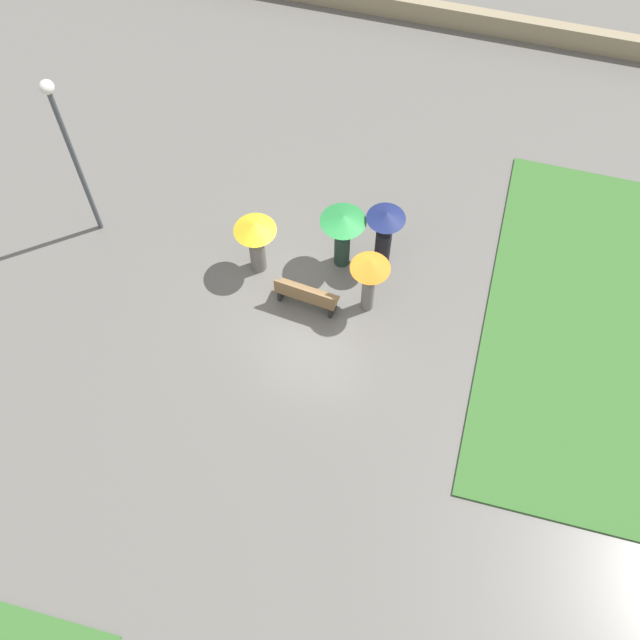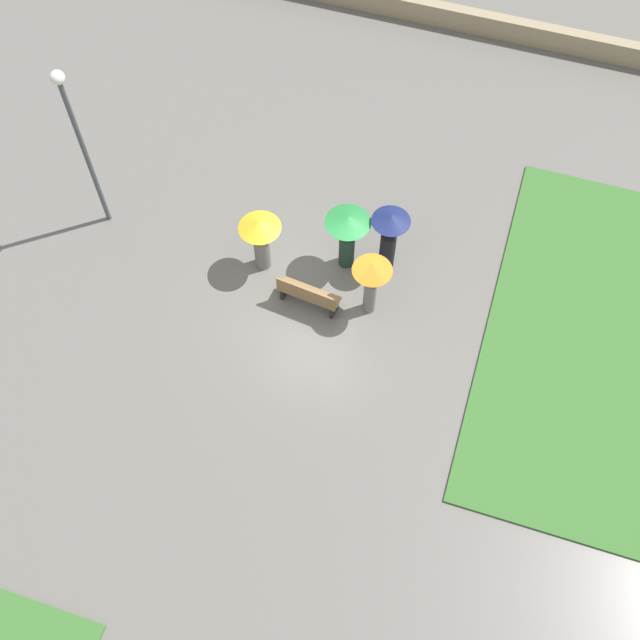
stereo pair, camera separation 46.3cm
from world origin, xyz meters
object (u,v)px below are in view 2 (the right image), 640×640
Objects in this scene: crowd_person_navy at (389,234)px; crowd_person_green at (347,232)px; lamp_post at (78,133)px; crowd_person_orange at (372,276)px; park_bench at (308,295)px; crowd_person_yellow at (260,235)px.

crowd_person_navy is 1.06× the size of crowd_person_green.
crowd_person_orange is (-7.15, 0.58, -1.70)m from lamp_post.
crowd_person_navy is at bearing -173.57° from lamp_post.
crowd_person_orange is at bearing -159.30° from park_bench.
crowd_person_navy reaches higher than crowd_person_green.
park_bench is 0.81× the size of crowd_person_orange.
crowd_person_navy reaches higher than crowd_person_yellow.
crowd_person_yellow reaches higher than park_bench.
lamp_post reaches higher than crowd_person_orange.
crowd_person_yellow is (2.90, 0.95, -0.01)m from crowd_person_navy.
crowd_person_navy is 0.99m from crowd_person_green.
crowd_person_green is at bearing -158.77° from crowd_person_yellow.
crowd_person_yellow is at bearing -36.80° from crowd_person_orange.
lamp_post is 2.68× the size of crowd_person_green.
crowd_person_yellow is (1.44, -0.81, 0.75)m from park_bench.
lamp_post is 2.80× the size of crowd_person_yellow.
crowd_person_orange is (-0.91, 1.12, 0.16)m from crowd_person_green.
park_bench is at bearing 170.65° from lamp_post.
crowd_person_yellow is (1.95, 0.68, -0.04)m from crowd_person_green.
lamp_post is at bearing 54.64° from crowd_person_navy.
crowd_person_green reaches higher than crowd_person_yellow.
crowd_person_green is at bearing 63.79° from crowd_person_navy.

